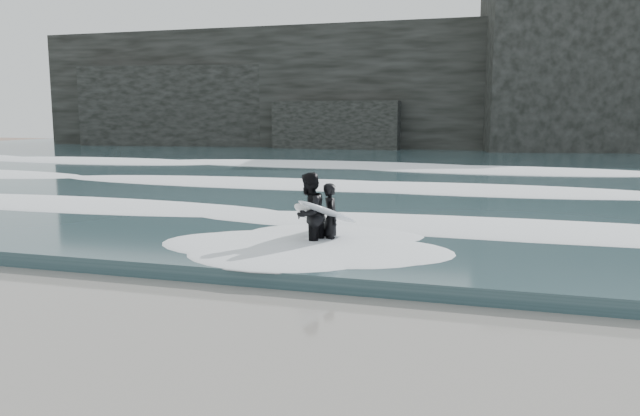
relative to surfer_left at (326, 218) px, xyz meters
The scene contains 8 objects.
ground 6.15m from the surfer_left, 101.88° to the right, with size 120.00×120.00×0.00m, color #83604C.
sea 23.07m from the surfer_left, 93.12° to the left, with size 90.00×52.00×0.30m, color #2C4449.
headland 40.27m from the surfer_left, 91.80° to the left, with size 70.00×9.00×10.00m, color black.
foam_near 3.30m from the surfer_left, 112.52° to the left, with size 60.00×3.20×0.20m, color white.
foam_mid 10.11m from the surfer_left, 97.14° to the left, with size 60.00×4.00×0.24m, color white.
foam_far 19.07m from the surfer_left, 93.78° to the left, with size 60.00×4.80×0.30m, color white.
surfer_left is the anchor object (origin of this frame).
surfer_right 0.43m from the surfer_left, 124.26° to the right, with size 1.41×1.95×1.75m.
Camera 1 is at (4.86, -6.57, 2.93)m, focal length 35.00 mm.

